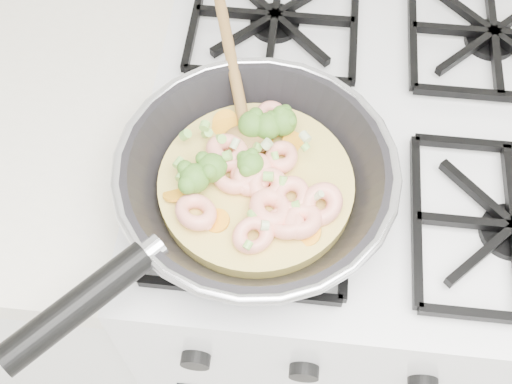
# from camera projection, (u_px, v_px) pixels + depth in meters

# --- Properties ---
(stove) EXTENTS (0.60, 0.60, 0.92)m
(stove) POSITION_uv_depth(u_px,v_px,m) (341.00, 262.00, 1.21)
(stove) COLOR white
(stove) RESTS_ON ground
(skillet) EXTENTS (0.38, 0.54, 0.10)m
(skillet) POSITION_uv_depth(u_px,v_px,m) (253.00, 180.00, 0.72)
(skillet) COLOR black
(skillet) RESTS_ON stove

